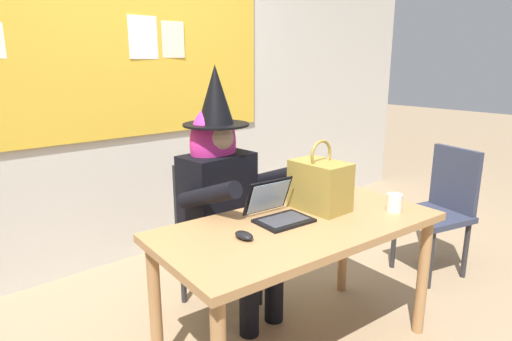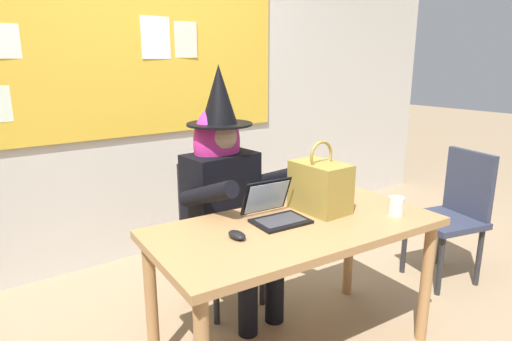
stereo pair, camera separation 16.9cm
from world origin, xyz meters
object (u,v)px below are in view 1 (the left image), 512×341
Objects in this scene: computer_mouse at (244,235)px; chair_extra_corner at (441,204)px; coffee_mug at (394,203)px; handbag at (320,185)px; laptop at (278,211)px; person_costumed at (224,184)px; chair_at_desk at (212,226)px; desk_main at (299,240)px.

computer_mouse is 0.12× the size of chair_extra_corner.
handbag is at bearing 133.09° from coffee_mug.
person_costumed is at bearing 91.58° from laptop.
coffee_mug is at bearing 28.47° from chair_at_desk.
person_costumed is at bearing 116.31° from handbag.
chair_at_desk reaches higher than coffee_mug.
chair_extra_corner is at bearing -4.96° from handbag.
desk_main is 0.72m from chair_at_desk.
person_costumed is 0.96m from coffee_mug.
coffee_mug is at bearing -25.68° from laptop.
computer_mouse is 1.09× the size of coffee_mug.
person_costumed reaches higher than chair_at_desk.
handbag is at bearing 9.28° from chair_extra_corner.
desk_main is at bearing -0.97° from person_costumed.
laptop reaches higher than chair_extra_corner.
computer_mouse is at bearing 176.00° from desk_main.
chair_extra_corner reaches higher than computer_mouse.
laptop reaches higher than computer_mouse.
laptop is at bearing -3.13° from chair_at_desk.
laptop is at bearing 173.57° from handbag.
coffee_mug is (0.27, -0.29, -0.09)m from handbag.
laptop is 0.76× the size of handbag.
chair_at_desk is 0.77m from handbag.
chair_extra_corner is at bearing -3.60° from computer_mouse.
handbag is (0.28, -0.03, 0.09)m from laptop.
chair_extra_corner is (1.45, -0.62, -0.29)m from person_costumed.
desk_main is 5.17× the size of laptop.
chair_at_desk is at bearing 92.67° from laptop.
chair_extra_corner reaches higher than desk_main.
desk_main is 15.61× the size of coffee_mug.
chair_at_desk is 1.09m from coffee_mug.
chair_at_desk is 0.99× the size of chair_extra_corner.
person_costumed is 1.64× the size of chair_extra_corner.
chair_extra_corner is at bearing 61.74° from chair_at_desk.
coffee_mug is at bearing 25.38° from chair_extra_corner.
handbag is at bearing 18.37° from desk_main.
computer_mouse is at bearing 164.35° from coffee_mug.
person_costumed reaches higher than computer_mouse.
person_costumed reaches higher than handbag.
chair_at_desk is at bearing 119.79° from coffee_mug.
desk_main is at bearing 157.08° from coffee_mug.
desk_main is 1.65× the size of chair_extra_corner.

